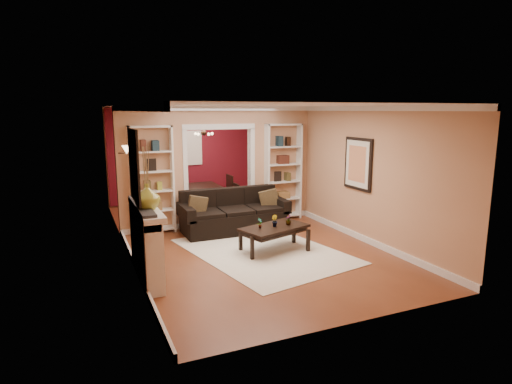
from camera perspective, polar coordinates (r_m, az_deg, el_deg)
name	(u,v)px	position (r m, az deg, el deg)	size (l,w,h in m)	color
floor	(238,237)	(9.00, -2.39, -6.03)	(8.00, 8.00, 0.00)	brown
ceiling	(237,106)	(8.61, -2.53, 11.42)	(8.00, 8.00, 0.00)	white
wall_back	(188,155)	(12.50, -9.04, 4.93)	(8.00, 8.00, 0.00)	tan
wall_front	(358,218)	(5.23, 13.40, -3.44)	(8.00, 8.00, 0.00)	tan
wall_left	(123,180)	(8.19, -17.34, 1.48)	(8.00, 8.00, 0.00)	tan
wall_right	(332,168)	(9.73, 10.04, 3.23)	(8.00, 8.00, 0.00)	tan
partition_wall	(219,166)	(9.82, -4.96, 3.43)	(4.50, 0.15, 2.70)	tan
red_back_panel	(188,156)	(12.47, -9.00, 4.78)	(4.44, 0.04, 2.64)	maroon
dining_window	(189,148)	(12.41, -8.99, 5.82)	(0.78, 0.03, 0.98)	#8CA5CC
area_rug	(263,251)	(8.13, 0.95, -7.87)	(2.32, 3.25, 0.01)	white
sofa	(234,211)	(9.32, -2.92, -2.56)	(2.33, 1.00, 0.91)	black
pillow_left	(198,206)	(9.01, -7.80, -1.92)	(0.39, 0.11, 0.39)	brown
pillow_right	(269,200)	(9.57, 1.75, -1.02)	(0.40, 0.12, 0.40)	brown
coffee_table	(274,239)	(8.08, 2.45, -6.24)	(1.26, 0.68, 0.48)	black
plant_left	(260,223)	(7.87, 0.53, -4.18)	(0.10, 0.07, 0.19)	#336626
plant_center	(274,221)	(7.99, 2.47, -3.86)	(0.12, 0.10, 0.22)	#336626
plant_right	(288,220)	(8.12, 4.34, -3.73)	(0.11, 0.11, 0.19)	#336626
bookshelf_left	(152,180)	(9.32, -13.69, 1.51)	(0.90, 0.30, 2.30)	white
bookshelf_right	(283,172)	(10.29, 3.58, 2.66)	(0.90, 0.30, 2.30)	white
fireplace	(147,243)	(6.93, -14.29, -6.57)	(0.32, 1.70, 1.16)	white
vase	(147,197)	(6.53, -14.30, -0.61)	(0.38, 0.38, 0.39)	olive
mirror	(134,166)	(6.65, -15.97, 3.40)	(0.03, 0.95, 1.10)	silver
wall_sconce	(123,151)	(8.68, -17.26, 5.19)	(0.18, 0.18, 0.22)	#FFE0A5
framed_art	(358,164)	(8.87, 13.41, 3.67)	(0.04, 0.85, 1.05)	black
dining_table	(205,199)	(11.26, -6.79, -0.98)	(1.01, 1.80, 0.63)	black
dining_chair_nw	(187,201)	(10.82, -9.13, -1.22)	(0.37, 0.37, 0.75)	black
dining_chair_ne	(229,198)	(11.14, -3.64, -0.75)	(0.37, 0.37, 0.75)	black
dining_chair_sw	(182,196)	(11.39, -9.88, -0.46)	(0.40, 0.40, 0.82)	black
dining_chair_se	(221,191)	(11.68, -4.64, 0.15)	(0.44, 0.44, 0.90)	black
chandelier	(200,134)	(11.19, -7.47, 7.73)	(0.50, 0.50, 0.30)	#312016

